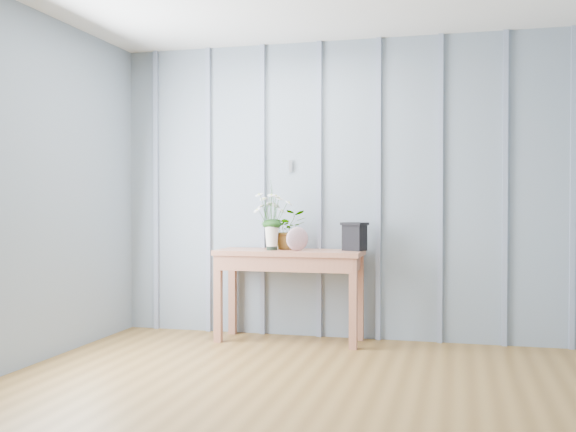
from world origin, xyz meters
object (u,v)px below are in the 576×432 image
(daisy_vase, at_px, (272,208))
(carved_box, at_px, (355,236))
(sideboard, at_px, (290,264))
(felt_disc_vessel, at_px, (297,239))

(daisy_vase, bearing_deg, carved_box, 8.41)
(sideboard, distance_m, carved_box, 0.58)
(sideboard, bearing_deg, felt_disc_vessel, -43.04)
(felt_disc_vessel, xyz_separation_m, carved_box, (0.44, 0.13, 0.02))
(felt_disc_vessel, distance_m, carved_box, 0.46)
(daisy_vase, distance_m, carved_box, 0.71)
(felt_disc_vessel, bearing_deg, carved_box, -21.00)
(daisy_vase, distance_m, felt_disc_vessel, 0.33)
(felt_disc_vessel, bearing_deg, daisy_vase, 136.02)
(carved_box, bearing_deg, sideboard, -174.97)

